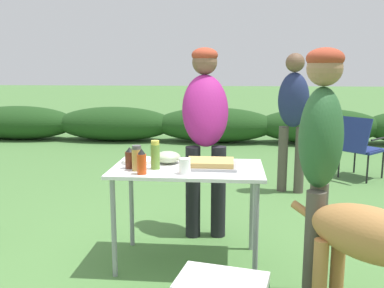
{
  "coord_description": "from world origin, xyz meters",
  "views": [
    {
      "loc": [
        0.31,
        -3.03,
        1.46
      ],
      "look_at": [
        0.02,
        0.12,
        0.89
      ],
      "focal_mm": 40.0,
      "sensor_mm": 36.0,
      "label": 1
    }
  ],
  "objects_px": {
    "paper_cup_stack": "(185,166)",
    "hot_sauce_bottle": "(142,162)",
    "food_tray": "(210,164)",
    "bbq_sauce_bottle": "(130,158)",
    "standing_person_in_dark_puffer": "(205,121)",
    "standing_person_in_olive_jacket": "(320,151)",
    "dog": "(381,244)",
    "relish_jar": "(155,155)",
    "standing_person_in_navy_coat": "(293,110)",
    "plate_stack": "(138,161)",
    "mixing_bowl": "(168,157)",
    "camp_chair_green_behind_table": "(358,144)",
    "folding_table": "(188,177)",
    "spice_jar": "(137,158)"
  },
  "relations": [
    {
      "from": "food_tray",
      "to": "bbq_sauce_bottle",
      "type": "height_order",
      "value": "bbq_sauce_bottle"
    },
    {
      "from": "relish_jar",
      "to": "camp_chair_green_behind_table",
      "type": "xyz_separation_m",
      "value": [
        2.19,
        2.69,
        -0.37
      ]
    },
    {
      "from": "relish_jar",
      "to": "mixing_bowl",
      "type": "bearing_deg",
      "value": 72.99
    },
    {
      "from": "mixing_bowl",
      "to": "relish_jar",
      "type": "distance_m",
      "value": 0.21
    },
    {
      "from": "standing_person_in_dark_puffer",
      "to": "standing_person_in_navy_coat",
      "type": "height_order",
      "value": "standing_person_in_dark_puffer"
    },
    {
      "from": "standing_person_in_olive_jacket",
      "to": "dog",
      "type": "distance_m",
      "value": 0.62
    },
    {
      "from": "paper_cup_stack",
      "to": "dog",
      "type": "height_order",
      "value": "paper_cup_stack"
    },
    {
      "from": "food_tray",
      "to": "relish_jar",
      "type": "bearing_deg",
      "value": -168.56
    },
    {
      "from": "plate_stack",
      "to": "bbq_sauce_bottle",
      "type": "relative_size",
      "value": 1.57
    },
    {
      "from": "folding_table",
      "to": "standing_person_in_dark_puffer",
      "type": "xyz_separation_m",
      "value": [
        0.09,
        0.63,
        0.34
      ]
    },
    {
      "from": "folding_table",
      "to": "camp_chair_green_behind_table",
      "type": "distance_m",
      "value": 3.28
    },
    {
      "from": "dog",
      "to": "relish_jar",
      "type": "bearing_deg",
      "value": -77.87
    },
    {
      "from": "paper_cup_stack",
      "to": "standing_person_in_olive_jacket",
      "type": "relative_size",
      "value": 0.07
    },
    {
      "from": "paper_cup_stack",
      "to": "hot_sauce_bottle",
      "type": "distance_m",
      "value": 0.3
    },
    {
      "from": "hot_sauce_bottle",
      "to": "paper_cup_stack",
      "type": "bearing_deg",
      "value": 7.36
    },
    {
      "from": "folding_table",
      "to": "paper_cup_stack",
      "type": "distance_m",
      "value": 0.23
    },
    {
      "from": "standing_person_in_dark_puffer",
      "to": "standing_person_in_olive_jacket",
      "type": "distance_m",
      "value": 1.34
    },
    {
      "from": "food_tray",
      "to": "standing_person_in_dark_puffer",
      "type": "relative_size",
      "value": 0.24
    },
    {
      "from": "mixing_bowl",
      "to": "paper_cup_stack",
      "type": "bearing_deg",
      "value": -62.26
    },
    {
      "from": "mixing_bowl",
      "to": "standing_person_in_olive_jacket",
      "type": "distance_m",
      "value": 1.19
    },
    {
      "from": "folding_table",
      "to": "camp_chair_green_behind_table",
      "type": "xyz_separation_m",
      "value": [
        1.97,
        2.61,
        -0.2
      ]
    },
    {
      "from": "spice_jar",
      "to": "standing_person_in_olive_jacket",
      "type": "xyz_separation_m",
      "value": [
        1.19,
        -0.34,
        0.14
      ]
    },
    {
      "from": "hot_sauce_bottle",
      "to": "spice_jar",
      "type": "relative_size",
      "value": 0.99
    },
    {
      "from": "folding_table",
      "to": "camp_chair_green_behind_table",
      "type": "bearing_deg",
      "value": 53.04
    },
    {
      "from": "standing_person_in_dark_puffer",
      "to": "camp_chair_green_behind_table",
      "type": "distance_m",
      "value": 2.78
    },
    {
      "from": "hot_sauce_bottle",
      "to": "bbq_sauce_bottle",
      "type": "bearing_deg",
      "value": 127.2
    },
    {
      "from": "paper_cup_stack",
      "to": "hot_sauce_bottle",
      "type": "height_order",
      "value": "hot_sauce_bottle"
    },
    {
      "from": "food_tray",
      "to": "mixing_bowl",
      "type": "relative_size",
      "value": 1.94
    },
    {
      "from": "food_tray",
      "to": "bbq_sauce_bottle",
      "type": "distance_m",
      "value": 0.58
    },
    {
      "from": "plate_stack",
      "to": "bbq_sauce_bottle",
      "type": "distance_m",
      "value": 0.2
    },
    {
      "from": "folding_table",
      "to": "bbq_sauce_bottle",
      "type": "distance_m",
      "value": 0.44
    },
    {
      "from": "mixing_bowl",
      "to": "spice_jar",
      "type": "bearing_deg",
      "value": -125.36
    },
    {
      "from": "food_tray",
      "to": "hot_sauce_bottle",
      "type": "xyz_separation_m",
      "value": [
        -0.46,
        -0.24,
        0.06
      ]
    },
    {
      "from": "relish_jar",
      "to": "hot_sauce_bottle",
      "type": "xyz_separation_m",
      "value": [
        -0.07,
        -0.16,
        -0.02
      ]
    },
    {
      "from": "paper_cup_stack",
      "to": "hot_sauce_bottle",
      "type": "xyz_separation_m",
      "value": [
        -0.29,
        -0.04,
        0.03
      ]
    },
    {
      "from": "standing_person_in_olive_jacket",
      "to": "camp_chair_green_behind_table",
      "type": "xyz_separation_m",
      "value": [
        1.12,
        3.09,
        -0.5
      ]
    },
    {
      "from": "paper_cup_stack",
      "to": "camp_chair_green_behind_table",
      "type": "bearing_deg",
      "value": 55.03
    },
    {
      "from": "hot_sauce_bottle",
      "to": "standing_person_in_navy_coat",
      "type": "height_order",
      "value": "standing_person_in_navy_coat"
    },
    {
      "from": "mixing_bowl",
      "to": "standing_person_in_dark_puffer",
      "type": "bearing_deg",
      "value": 63.47
    },
    {
      "from": "folding_table",
      "to": "mixing_bowl",
      "type": "bearing_deg",
      "value": 142.96
    },
    {
      "from": "mixing_bowl",
      "to": "plate_stack",
      "type": "bearing_deg",
      "value": -178.6
    },
    {
      "from": "folding_table",
      "to": "standing_person_in_dark_puffer",
      "type": "bearing_deg",
      "value": 81.88
    },
    {
      "from": "bbq_sauce_bottle",
      "to": "camp_chair_green_behind_table",
      "type": "xyz_separation_m",
      "value": [
        2.38,
        2.69,
        -0.35
      ]
    },
    {
      "from": "relish_jar",
      "to": "hot_sauce_bottle",
      "type": "relative_size",
      "value": 1.16
    },
    {
      "from": "food_tray",
      "to": "standing_person_in_navy_coat",
      "type": "relative_size",
      "value": 0.24
    },
    {
      "from": "dog",
      "to": "standing_person_in_navy_coat",
      "type": "bearing_deg",
      "value": -135.84
    },
    {
      "from": "bbq_sauce_bottle",
      "to": "camp_chair_green_behind_table",
      "type": "height_order",
      "value": "bbq_sauce_bottle"
    },
    {
      "from": "plate_stack",
      "to": "paper_cup_stack",
      "type": "xyz_separation_m",
      "value": [
        0.4,
        -0.31,
        0.04
      ]
    },
    {
      "from": "plate_stack",
      "to": "standing_person_in_dark_puffer",
      "type": "distance_m",
      "value": 0.75
    },
    {
      "from": "relish_jar",
      "to": "standing_person_in_olive_jacket",
      "type": "xyz_separation_m",
      "value": [
        1.07,
        -0.4,
        0.13
      ]
    }
  ]
}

